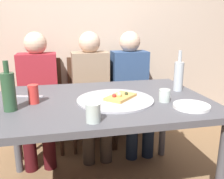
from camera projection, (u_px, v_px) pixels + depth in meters
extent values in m
cube|color=#BCA893|center=(83.00, 18.00, 2.53)|extent=(6.00, 0.10, 2.60)
cube|color=#4C4C51|center=(102.00, 102.00, 1.65)|extent=(1.44, 0.98, 0.04)
cylinder|color=#4C4C51|center=(221.00, 174.00, 1.48)|extent=(0.06, 0.06, 0.70)
cylinder|color=#4C4C51|center=(16.00, 134.00, 2.02)|extent=(0.06, 0.06, 0.70)
cylinder|color=#4C4C51|center=(163.00, 121.00, 2.29)|extent=(0.06, 0.06, 0.70)
cylinder|color=#ADADB2|center=(115.00, 100.00, 1.61)|extent=(0.51, 0.51, 0.01)
cube|color=tan|center=(121.00, 97.00, 1.62)|extent=(0.25, 0.25, 0.02)
sphere|color=#EAD184|center=(119.00, 95.00, 1.60)|extent=(0.04, 0.04, 0.04)
sphere|color=#2D381E|center=(126.00, 94.00, 1.64)|extent=(0.02, 0.02, 0.02)
sphere|color=#B22D23|center=(114.00, 96.00, 1.59)|extent=(0.03, 0.03, 0.03)
cylinder|color=#2D5133|center=(9.00, 92.00, 1.40)|extent=(0.08, 0.08, 0.22)
cylinder|color=#2D5133|center=(6.00, 67.00, 1.36)|extent=(0.03, 0.03, 0.07)
cylinder|color=#B2BCC1|center=(179.00, 77.00, 1.83)|extent=(0.07, 0.07, 0.22)
cylinder|color=#B2BCC1|center=(180.00, 56.00, 1.79)|extent=(0.03, 0.03, 0.09)
cylinder|color=#B7C6BC|center=(93.00, 113.00, 1.25)|extent=(0.08, 0.08, 0.10)
cylinder|color=#B7C6BC|center=(165.00, 96.00, 1.58)|extent=(0.07, 0.07, 0.08)
cylinder|color=red|center=(34.00, 94.00, 1.54)|extent=(0.07, 0.07, 0.12)
cylinder|color=white|center=(191.00, 106.00, 1.47)|extent=(0.22, 0.22, 0.02)
cube|color=#B7B7BC|center=(27.00, 96.00, 1.70)|extent=(0.22, 0.07, 0.01)
cube|color=#472D1E|center=(40.00, 107.00, 2.39)|extent=(0.44, 0.44, 0.05)
cube|color=#472D1E|center=(40.00, 80.00, 2.52)|extent=(0.44, 0.04, 0.45)
cylinder|color=#472D1E|center=(62.00, 135.00, 2.31)|extent=(0.04, 0.04, 0.42)
cylinder|color=#472D1E|center=(20.00, 139.00, 2.23)|extent=(0.04, 0.04, 0.42)
cylinder|color=#472D1E|center=(61.00, 120.00, 2.67)|extent=(0.04, 0.04, 0.42)
cylinder|color=#472D1E|center=(25.00, 123.00, 2.59)|extent=(0.04, 0.04, 0.42)
cube|color=#472D1E|center=(91.00, 103.00, 2.49)|extent=(0.44, 0.44, 0.05)
cube|color=#472D1E|center=(88.00, 78.00, 2.62)|extent=(0.44, 0.04, 0.45)
cylinder|color=#472D1E|center=(113.00, 130.00, 2.41)|extent=(0.04, 0.04, 0.42)
cylinder|color=#472D1E|center=(75.00, 134.00, 2.34)|extent=(0.04, 0.04, 0.42)
cylinder|color=#472D1E|center=(106.00, 117.00, 2.77)|extent=(0.04, 0.04, 0.42)
cylinder|color=#472D1E|center=(72.00, 119.00, 2.69)|extent=(0.04, 0.04, 0.42)
cube|color=#472D1E|center=(129.00, 101.00, 2.58)|extent=(0.44, 0.44, 0.05)
cube|color=#472D1E|center=(125.00, 76.00, 2.71)|extent=(0.44, 0.04, 0.45)
cylinder|color=#472D1E|center=(152.00, 127.00, 2.50)|extent=(0.04, 0.04, 0.42)
cylinder|color=#472D1E|center=(116.00, 130.00, 2.42)|extent=(0.04, 0.04, 0.42)
cylinder|color=#472D1E|center=(140.00, 114.00, 2.86)|extent=(0.04, 0.04, 0.42)
cylinder|color=#472D1E|center=(108.00, 116.00, 2.78)|extent=(0.04, 0.04, 0.42)
cube|color=maroon|center=(38.00, 80.00, 2.34)|extent=(0.36, 0.22, 0.52)
sphere|color=beige|center=(35.00, 43.00, 2.25)|extent=(0.21, 0.21, 0.21)
cylinder|color=#3F0E12|center=(48.00, 112.00, 2.23)|extent=(0.12, 0.40, 0.12)
cylinder|color=#3F0E12|center=(30.00, 114.00, 2.20)|extent=(0.12, 0.40, 0.12)
cylinder|color=#3F0E12|center=(49.00, 144.00, 2.10)|extent=(0.11, 0.11, 0.45)
cylinder|color=#3F0E12|center=(30.00, 146.00, 2.07)|extent=(0.11, 0.11, 0.45)
cube|color=#937A60|center=(90.00, 78.00, 2.44)|extent=(0.36, 0.22, 0.52)
sphere|color=beige|center=(90.00, 42.00, 2.35)|extent=(0.21, 0.21, 0.21)
cylinder|color=#3B3026|center=(102.00, 108.00, 2.34)|extent=(0.12, 0.40, 0.12)
cylinder|color=#3B3026|center=(85.00, 109.00, 2.31)|extent=(0.12, 0.40, 0.12)
cylinder|color=#3B3026|center=(106.00, 139.00, 2.21)|extent=(0.11, 0.11, 0.45)
cylinder|color=#3B3026|center=(88.00, 141.00, 2.18)|extent=(0.11, 0.11, 0.45)
cube|color=navy|center=(129.00, 76.00, 2.53)|extent=(0.36, 0.22, 0.52)
sphere|color=beige|center=(130.00, 42.00, 2.43)|extent=(0.21, 0.21, 0.21)
cylinder|color=black|center=(142.00, 105.00, 2.42)|extent=(0.12, 0.40, 0.12)
cylinder|color=black|center=(127.00, 107.00, 2.39)|extent=(0.12, 0.40, 0.12)
cylinder|color=black|center=(148.00, 135.00, 2.29)|extent=(0.11, 0.11, 0.45)
cylinder|color=black|center=(132.00, 136.00, 2.26)|extent=(0.11, 0.11, 0.45)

